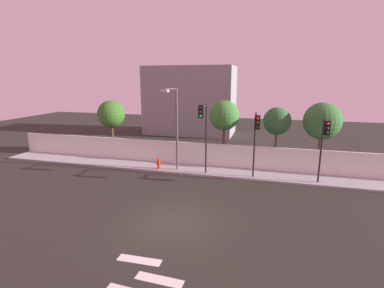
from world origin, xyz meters
name	(u,v)px	position (x,y,z in m)	size (l,w,h in m)	color
ground_plane	(174,222)	(0.00, 0.00, 0.00)	(80.00, 80.00, 0.00)	#282620
sidewalk	(207,171)	(0.00, 8.20, 0.07)	(36.00, 2.40, 0.15)	#9C9C9C
perimeter_wall	(211,154)	(0.00, 9.49, 1.05)	(36.00, 0.18, 1.80)	silver
crosswalk_marking	(136,284)	(0.16, -4.53, 0.00)	(3.00, 3.02, 0.01)	silver
traffic_light_left	(256,132)	(3.57, 6.71, 3.55)	(0.40, 1.80, 4.64)	black
traffic_light_center	(203,125)	(-0.08, 7.01, 3.87)	(0.40, 1.30, 5.15)	black
traffic_light_right	(324,138)	(7.86, 7.05, 3.33)	(0.35, 1.15, 4.36)	black
street_lamp_curbside	(175,123)	(-2.36, 7.50, 3.86)	(0.74, 1.85, 6.23)	#4C4C51
fire_hydrant	(159,163)	(-3.77, 7.53, 0.60)	(0.44, 0.26, 0.83)	red
roadside_tree_leftmost	(111,114)	(-9.79, 11.04, 3.83)	(2.51, 2.51, 5.10)	brown
roadside_tree_midleft	(224,116)	(0.76, 11.04, 4.05)	(2.49, 2.49, 5.31)	brown
roadside_tree_midright	(277,121)	(5.01, 11.04, 3.74)	(2.20, 2.20, 4.85)	brown
roadside_tree_rightmost	(322,121)	(8.32, 11.04, 3.87)	(2.84, 2.84, 5.30)	brown
low_building_distant	(190,100)	(-5.57, 23.49, 4.30)	(11.23, 6.00, 8.60)	gray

